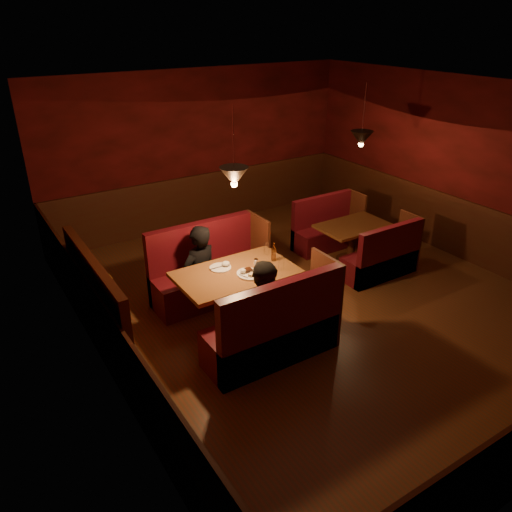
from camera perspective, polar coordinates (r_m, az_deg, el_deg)
room at (r=6.68m, az=4.94°, el=2.15°), size 6.02×7.02×2.92m
main_table at (r=6.39m, az=-2.14°, el=-3.25°), size 1.51×0.91×1.05m
main_bench_far at (r=7.18m, az=-5.47°, el=-2.21°), size 1.66×0.59×1.13m
main_bench_near at (r=5.93m, az=2.28°, el=-8.84°), size 1.66×0.59×1.13m
second_table at (r=8.33m, az=10.98°, el=2.47°), size 1.15×0.74×0.65m
second_bench_far at (r=8.89m, az=8.03°, el=2.89°), size 1.27×0.48×0.91m
second_bench_near at (r=7.99m, az=14.31°, el=-0.44°), size 1.27×0.48×0.91m
diner_a at (r=6.78m, az=-6.55°, el=-0.01°), size 0.65×0.50×1.58m
diner_b at (r=5.94m, az=1.31°, el=-4.23°), size 0.85×0.74×1.50m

